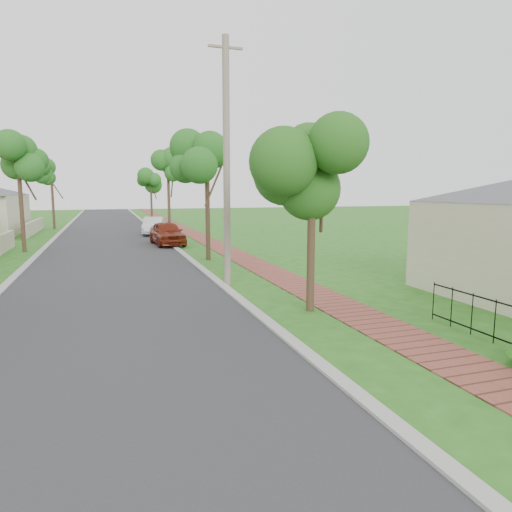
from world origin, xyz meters
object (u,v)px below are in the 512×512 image
parked_car_red (167,233)px  near_tree (312,173)px  utility_pole (227,163)px  parked_car_white (153,226)px

parked_car_red → near_tree: (1.80, -17.06, 3.10)m
near_tree → utility_pole: 4.42m
parked_car_white → utility_pole: size_ratio=0.47×
parked_car_red → parked_car_white: parked_car_red is taller
parked_car_white → near_tree: (1.94, -24.12, 3.17)m
utility_pole → parked_car_red: bearing=92.2°
parked_car_white → utility_pole: (0.64, -19.93, 3.66)m
parked_car_red → parked_car_white: (-0.14, 7.06, -0.07)m
parked_car_red → near_tree: 17.43m
parked_car_red → utility_pole: (0.50, -12.87, 3.59)m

